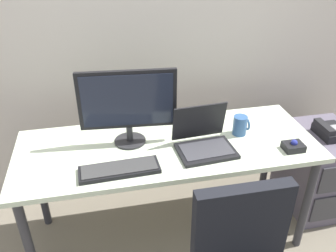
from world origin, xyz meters
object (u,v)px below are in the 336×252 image
at_px(trackball_mouse, 293,146).
at_px(file_cabinet, 319,169).
at_px(keyboard, 119,169).
at_px(coffee_mug, 240,125).
at_px(desk_phone, 330,131).
at_px(monitor_main, 128,104).
at_px(laptop, 204,140).

bearing_deg(trackball_mouse, file_cabinet, 32.76).
bearing_deg(keyboard, file_cabinet, 11.41).
bearing_deg(trackball_mouse, coffee_mug, 135.64).
height_order(trackball_mouse, coffee_mug, coffee_mug).
distance_m(desk_phone, keyboard, 1.43).
height_order(file_cabinet, monitor_main, monitor_main).
distance_m(monitor_main, coffee_mug, 0.68).
bearing_deg(coffee_mug, trackball_mouse, -44.36).
relative_size(laptop, coffee_mug, 2.80).
bearing_deg(coffee_mug, laptop, -158.37).
xyz_separation_m(desk_phone, keyboard, (-1.40, -0.27, 0.11)).
bearing_deg(laptop, coffee_mug, 21.63).
bearing_deg(laptop, keyboard, -166.20).
relative_size(file_cabinet, desk_phone, 2.92).
bearing_deg(monitor_main, laptop, -20.58).
xyz_separation_m(desk_phone, trackball_mouse, (-0.44, -0.27, 0.12)).
bearing_deg(keyboard, coffee_mug, 16.62).
bearing_deg(desk_phone, monitor_main, -179.90).
xyz_separation_m(laptop, trackball_mouse, (0.49, -0.12, -0.03)).
bearing_deg(laptop, trackball_mouse, -13.88).
bearing_deg(coffee_mug, keyboard, -163.38).
height_order(keyboard, trackball_mouse, trackball_mouse).
height_order(desk_phone, coffee_mug, coffee_mug).
bearing_deg(keyboard, monitor_main, 72.22).
bearing_deg(desk_phone, file_cabinet, 63.22).
distance_m(laptop, trackball_mouse, 0.50).
relative_size(keyboard, coffee_mug, 3.54).
height_order(file_cabinet, keyboard, keyboard).
distance_m(monitor_main, laptop, 0.46).
bearing_deg(coffee_mug, desk_phone, 4.13).
height_order(desk_phone, keyboard, keyboard).
bearing_deg(laptop, desk_phone, 9.25).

